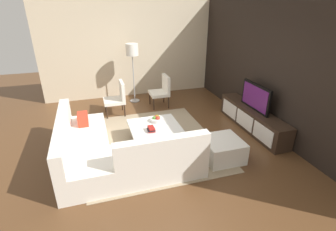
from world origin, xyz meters
name	(u,v)px	position (x,y,z in m)	size (l,w,h in m)	color
ground_plane	(152,144)	(0.00, 0.00, 0.00)	(14.00, 14.00, 0.00)	brown
feature_wall_back	(272,69)	(0.00, 2.70, 1.40)	(6.40, 0.12, 2.80)	black
side_wall_left	(131,49)	(-3.20, 0.20, 1.40)	(0.12, 5.20, 2.80)	beige
area_rug	(150,142)	(-0.10, 0.00, 0.01)	(3.02, 2.66, 0.01)	tan
media_console	(252,119)	(0.00, 2.40, 0.25)	(2.20, 0.43, 0.50)	#332319
television	(256,97)	(0.00, 2.40, 0.79)	(0.97, 0.06, 0.58)	black
sectional_couch	(111,152)	(0.51, -0.85, 0.30)	(2.30, 2.38, 0.86)	white
coffee_table	(155,133)	(-0.10, 0.10, 0.20)	(0.95, 1.02, 0.38)	#332319
accent_chair_near	(118,96)	(-1.78, -0.44, 0.49)	(0.53, 0.53, 0.87)	#332319
floor_lamp	(132,53)	(-2.57, 0.13, 1.42)	(0.34, 0.34, 1.67)	#A5A5AA
ottoman	(222,149)	(0.89, 1.15, 0.20)	(0.70, 0.70, 0.40)	white
fruit_bowl	(157,119)	(-0.28, 0.20, 0.44)	(0.28, 0.28, 0.14)	silver
accent_chair_far	(162,89)	(-1.98, 0.81, 0.49)	(0.54, 0.50, 0.87)	#332319
book_stack	(151,129)	(0.12, -0.02, 0.43)	(0.20, 0.14, 0.09)	maroon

